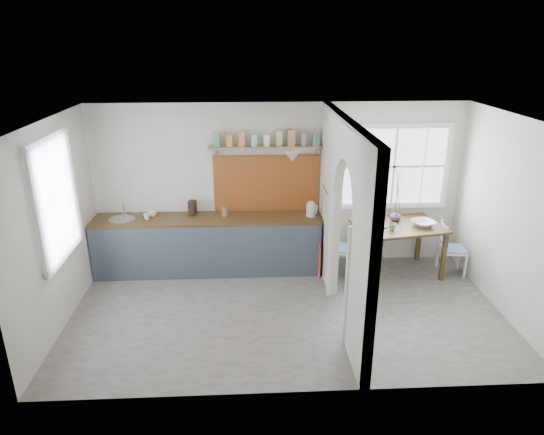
{
  "coord_description": "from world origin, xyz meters",
  "views": [
    {
      "loc": [
        -0.5,
        -5.71,
        3.52
      ],
      "look_at": [
        -0.18,
        0.42,
        1.21
      ],
      "focal_mm": 32.0,
      "sensor_mm": 36.0,
      "label": 1
    }
  ],
  "objects_px": {
    "kettle": "(311,209)",
    "chair_left": "(339,247)",
    "chair_right": "(453,249)",
    "vase": "(396,216)",
    "dining_table": "(396,249)"
  },
  "relations": [
    {
      "from": "kettle",
      "to": "vase",
      "type": "height_order",
      "value": "kettle"
    },
    {
      "from": "chair_left",
      "to": "chair_right",
      "type": "bearing_deg",
      "value": 109.44
    },
    {
      "from": "dining_table",
      "to": "kettle",
      "type": "bearing_deg",
      "value": 159.68
    },
    {
      "from": "chair_left",
      "to": "kettle",
      "type": "bearing_deg",
      "value": -91.13
    },
    {
      "from": "chair_left",
      "to": "vase",
      "type": "bearing_deg",
      "value": 119.89
    },
    {
      "from": "chair_right",
      "to": "kettle",
      "type": "distance_m",
      "value": 2.3
    },
    {
      "from": "dining_table",
      "to": "kettle",
      "type": "height_order",
      "value": "kettle"
    },
    {
      "from": "chair_left",
      "to": "vase",
      "type": "height_order",
      "value": "vase"
    },
    {
      "from": "kettle",
      "to": "chair_left",
      "type": "bearing_deg",
      "value": -6.88
    },
    {
      "from": "chair_left",
      "to": "kettle",
      "type": "distance_m",
      "value": 0.74
    },
    {
      "from": "chair_left",
      "to": "vase",
      "type": "xyz_separation_m",
      "value": [
        0.89,
        0.12,
        0.46
      ]
    },
    {
      "from": "chair_right",
      "to": "kettle",
      "type": "xyz_separation_m",
      "value": [
        -2.21,
        0.28,
        0.6
      ]
    },
    {
      "from": "dining_table",
      "to": "chair_right",
      "type": "height_order",
      "value": "chair_right"
    },
    {
      "from": "chair_right",
      "to": "vase",
      "type": "relative_size",
      "value": 4.65
    },
    {
      "from": "dining_table",
      "to": "chair_left",
      "type": "distance_m",
      "value": 0.9
    }
  ]
}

